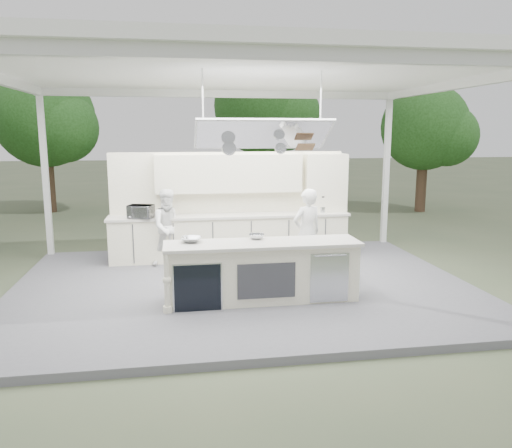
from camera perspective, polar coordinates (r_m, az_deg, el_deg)
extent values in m
plane|color=#4D5439|center=(8.99, -1.54, -7.57)|extent=(90.00, 90.00, 0.00)
cube|color=#58575C|center=(8.97, -1.54, -7.20)|extent=(8.00, 6.00, 0.12)
cube|color=white|center=(12.48, 14.66, 5.82)|extent=(0.12, 0.12, 3.70)
cube|color=white|center=(11.74, -22.93, 5.07)|extent=(0.12, 0.12, 3.70)
cube|color=white|center=(8.61, -1.67, 17.12)|extent=(8.20, 6.20, 0.16)
cube|color=white|center=(5.76, 2.41, 18.88)|extent=(8.00, 0.12, 0.16)
cube|color=white|center=(11.46, -3.66, 14.61)|extent=(8.00, 0.12, 0.16)
cube|color=white|center=(9.90, 22.13, 14.57)|extent=(0.12, 6.00, 0.16)
cube|color=white|center=(7.69, 0.78, 10.24)|extent=(2.00, 0.71, 0.43)
cube|color=white|center=(7.69, 0.78, 10.24)|extent=(2.06, 0.76, 0.46)
cylinder|color=white|center=(7.60, -6.10, 13.76)|extent=(0.02, 0.02, 0.95)
cylinder|color=white|center=(7.91, 7.40, 13.60)|extent=(0.02, 0.02, 0.95)
cylinder|color=silver|center=(7.78, -3.09, 8.60)|extent=(0.22, 0.14, 0.21)
cylinder|color=silver|center=(7.85, 2.83, 8.62)|extent=(0.18, 0.12, 0.18)
cube|color=brown|center=(7.97, 5.65, 8.75)|extent=(0.28, 0.18, 0.12)
cube|color=white|center=(8.00, 0.74, -5.57)|extent=(3.00, 0.70, 0.90)
cube|color=beige|center=(7.88, 0.75, -2.25)|extent=(3.10, 0.78, 0.05)
cylinder|color=white|center=(7.55, -10.14, -6.64)|extent=(0.11, 0.11, 0.92)
cube|color=black|center=(7.58, -6.69, -7.27)|extent=(0.70, 0.04, 0.72)
cube|color=silver|center=(7.58, -6.69, -7.28)|extent=(0.74, 0.03, 0.72)
cube|color=#333438|center=(7.67, 1.21, -6.51)|extent=(0.90, 0.02, 0.55)
cube|color=silver|center=(7.91, 8.39, -6.10)|extent=(0.62, 0.02, 0.78)
cube|color=white|center=(10.67, -2.94, -1.53)|extent=(5.00, 0.65, 0.90)
cube|color=beige|center=(10.58, -2.96, 0.98)|extent=(5.08, 0.72, 0.05)
cube|color=white|center=(10.84, -3.15, 2.28)|extent=(5.00, 0.10, 2.25)
cube|color=white|center=(10.64, -3.11, 5.78)|extent=(3.10, 0.38, 0.80)
cube|color=white|center=(11.04, 7.87, 4.57)|extent=(0.90, 0.45, 1.30)
cube|color=brown|center=(11.04, 7.87, 4.57)|extent=(0.84, 0.40, 0.03)
cylinder|color=silver|center=(10.95, 7.51, 1.67)|extent=(0.20, 0.20, 0.12)
cylinder|color=black|center=(10.92, 7.53, 2.50)|extent=(0.17, 0.17, 0.20)
cylinder|color=black|center=(11.05, 9.25, 1.66)|extent=(0.16, 0.16, 0.10)
cone|color=black|center=(11.03, 9.28, 2.53)|extent=(0.14, 0.14, 0.24)
cylinder|color=#4C3626|center=(19.06, -22.53, 4.41)|extent=(0.36, 0.36, 2.10)
sphere|color=#2D6926|center=(18.99, -23.01, 11.14)|extent=(3.40, 3.40, 3.40)
sphere|color=#2D6926|center=(18.34, -21.21, 10.25)|extent=(2.38, 2.38, 2.38)
cylinder|color=#4C3626|center=(20.85, 0.80, 6.12)|extent=(0.36, 0.36, 2.45)
sphere|color=#2D6926|center=(20.83, 0.82, 13.35)|extent=(4.00, 4.00, 4.00)
sphere|color=#2D6926|center=(20.38, 3.39, 12.27)|extent=(2.80, 2.80, 2.80)
cylinder|color=#4C3626|center=(18.69, 18.36, 4.30)|extent=(0.36, 0.36, 1.92)
sphere|color=#2D6926|center=(18.61, 18.71, 10.47)|extent=(3.00, 3.00, 3.00)
sphere|color=#2D6926|center=(18.50, 20.98, 9.41)|extent=(2.10, 2.10, 2.10)
imported|color=white|center=(9.33, 5.84, -0.97)|extent=(0.70, 0.57, 1.64)
imported|color=white|center=(10.20, -9.84, -0.37)|extent=(0.86, 0.73, 1.55)
imported|color=silver|center=(10.32, -13.03, 1.39)|extent=(0.56, 0.46, 0.27)
imported|color=#B0B2B7|center=(7.93, -7.44, -1.78)|extent=(0.38, 0.38, 0.08)
imported|color=#B7BABE|center=(8.10, 0.07, -1.44)|extent=(0.33, 0.33, 0.08)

